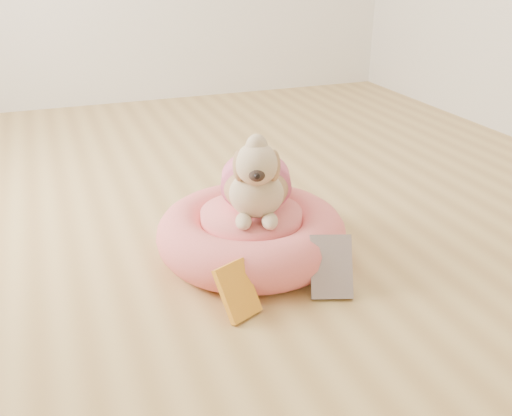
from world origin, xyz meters
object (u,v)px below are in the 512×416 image
object	(u,v)px
book_yellow	(237,291)
book_white	(331,267)
pet_bed	(251,234)
dog	(256,167)

from	to	relation	value
book_yellow	book_white	xyz separation A→B (m)	(0.34, 0.01, 0.01)
pet_bed	dog	xyz separation A→B (m)	(0.02, 0.01, 0.27)
pet_bed	book_yellow	bearing A→B (deg)	-116.63
book_white	pet_bed	bearing A→B (deg)	134.81
book_yellow	pet_bed	bearing A→B (deg)	39.31
book_yellow	book_white	world-z (taller)	book_white
pet_bed	book_white	distance (m)	0.38
pet_bed	dog	distance (m)	0.27
pet_bed	book_white	world-z (taller)	book_white
book_white	dog	bearing A→B (deg)	131.56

